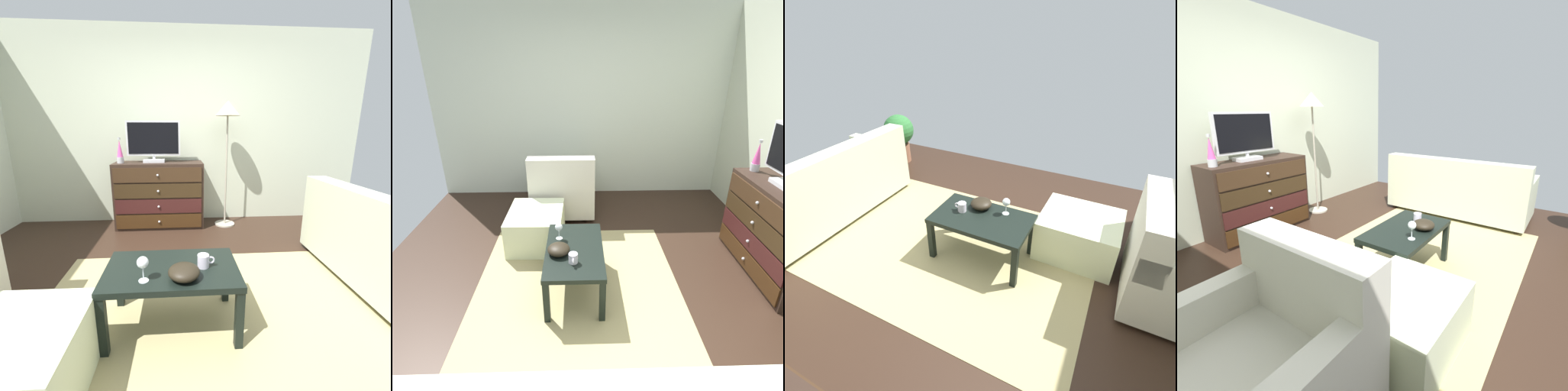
# 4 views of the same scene
# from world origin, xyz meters

# --- Properties ---
(ground_plane) EXTENTS (5.27, 4.51, 0.05)m
(ground_plane) POSITION_xyz_m (0.00, 0.00, -0.03)
(ground_plane) COLOR black
(wall_plain_left) EXTENTS (0.12, 4.51, 2.64)m
(wall_plain_left) POSITION_xyz_m (-2.39, 0.00, 1.32)
(wall_plain_left) COLOR silver
(wall_plain_left) RESTS_ON ground_plane
(area_rug) EXTENTS (2.60, 1.90, 0.01)m
(area_rug) POSITION_xyz_m (0.20, -0.20, 0.00)
(area_rug) COLOR tan
(area_rug) RESTS_ON ground_plane
(dresser) EXTENTS (1.18, 0.49, 0.89)m
(dresser) POSITION_xyz_m (-0.30, 1.71, 0.44)
(dresser) COLOR black
(dresser) RESTS_ON ground_plane
(lava_lamp) EXTENTS (0.09, 0.09, 0.33)m
(lava_lamp) POSITION_xyz_m (-0.79, 1.66, 1.04)
(lava_lamp) COLOR #B7B7BC
(lava_lamp) RESTS_ON dresser
(coffee_table) EXTENTS (0.86, 0.51, 0.43)m
(coffee_table) POSITION_xyz_m (-0.09, -0.22, 0.37)
(coffee_table) COLOR black
(coffee_table) RESTS_ON ground_plane
(wine_glass) EXTENTS (0.07, 0.07, 0.16)m
(wine_glass) POSITION_xyz_m (-0.26, -0.37, 0.55)
(wine_glass) COLOR silver
(wine_glass) RESTS_ON coffee_table
(mug) EXTENTS (0.11, 0.08, 0.08)m
(mug) POSITION_xyz_m (0.12, -0.23, 0.48)
(mug) COLOR silver
(mug) RESTS_ON coffee_table
(bowl_decorative) EXTENTS (0.19, 0.19, 0.09)m
(bowl_decorative) POSITION_xyz_m (-0.02, -0.36, 0.48)
(bowl_decorative) COLOR black
(bowl_decorative) RESTS_ON coffee_table
(armchair) EXTENTS (0.80, 0.82, 0.86)m
(armchair) POSITION_xyz_m (-1.63, -0.39, 0.35)
(armchair) COLOR #332319
(armchair) RESTS_ON ground_plane
(ottoman) EXTENTS (0.71, 0.61, 0.41)m
(ottoman) POSITION_xyz_m (-0.87, -0.67, 0.20)
(ottoman) COLOR beige
(ottoman) RESTS_ON ground_plane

